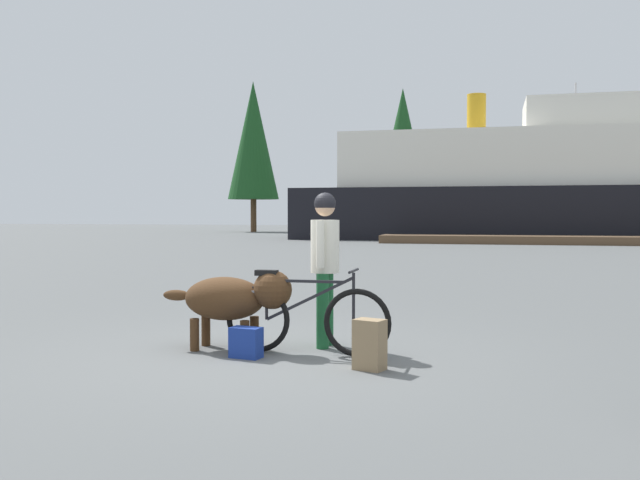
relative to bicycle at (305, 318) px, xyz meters
The scene contains 11 objects.
ground_plane 0.51m from the bicycle, 150.91° to the right, with size 160.00×160.00×0.00m, color #595B5B.
bicycle is the anchor object (origin of this frame).
person_cyclist 0.81m from the bicycle, 77.97° to the left, with size 0.32×0.53×1.72m.
dog 0.84m from the bicycle, behind, with size 1.49×0.56×0.88m.
backpack 0.96m from the bicycle, 34.60° to the right, with size 0.28×0.20×0.48m, color #8C7251.
handbag_pannier 0.67m from the bicycle, 150.59° to the right, with size 0.32×0.18×0.32m, color navy.
dock_pier 29.15m from the bicycle, 77.93° to the left, with size 19.39×2.41×0.40m, color brown.
ferry_boat 35.58m from the bicycle, 82.97° to the left, with size 27.24×8.87×8.55m.
sailboat_moored 41.03m from the bicycle, 80.11° to the left, with size 7.21×2.02×9.90m.
pine_tree_far_left 50.17m from the bicycle, 110.09° to the left, with size 4.17×4.17×12.27m.
pine_tree_center 47.57m from the bicycle, 95.95° to the left, with size 4.12×4.12×11.23m.
Camera 1 is at (2.19, -6.84, 1.49)m, focal length 38.85 mm.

